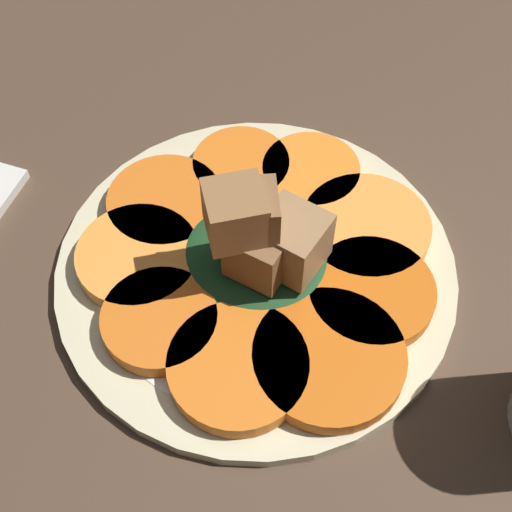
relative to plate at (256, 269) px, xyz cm
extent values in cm
cube|color=#4C3828|center=(0.00, 0.00, -1.52)|extent=(120.00, 120.00, 2.00)
cylinder|color=beige|center=(0.00, 0.00, -0.02)|extent=(27.97, 27.97, 1.00)
cylinder|color=white|center=(0.00, 0.00, 0.03)|extent=(22.37, 22.37, 1.00)
cylinder|color=orange|center=(-1.66, 8.06, 1.21)|extent=(8.93, 8.93, 1.26)
cylinder|color=#D56013|center=(-6.84, 5.59, 1.21)|extent=(9.73, 9.73, 1.26)
cylinder|color=#D45F12|center=(-8.18, 0.02, 1.21)|extent=(8.52, 8.52, 1.26)
cylinder|color=#F9953A|center=(-6.46, -5.17, 1.21)|extent=(9.20, 9.20, 1.26)
cylinder|color=orange|center=(-1.25, -8.87, 1.21)|extent=(7.34, 7.34, 1.26)
cylinder|color=orange|center=(3.92, -7.69, 1.21)|extent=(7.31, 7.31, 1.26)
cylinder|color=orange|center=(7.92, -2.51, 1.21)|extent=(8.43, 8.43, 1.26)
cylinder|color=#F99539|center=(7.75, 2.57, 1.21)|extent=(8.53, 8.53, 1.26)
cylinder|color=orange|center=(4.31, 6.65, 1.21)|extent=(7.62, 7.62, 1.26)
ellipsoid|color=#1E4723|center=(0.00, 0.00, 1.49)|extent=(10.61, 9.55, 1.81)
cube|color=#9E754C|center=(-2.48, -0.19, 4.39)|extent=(4.84, 4.84, 4.01)
cube|color=brown|center=(-0.73, 1.18, 4.26)|extent=(4.34, 4.34, 3.74)
cube|color=olive|center=(0.80, 1.55, 7.74)|extent=(4.92, 4.92, 3.57)
cube|color=brown|center=(0.31, 1.02, 7.44)|extent=(4.45, 4.45, 3.36)
cube|color=silver|center=(1.12, -5.02, 0.78)|extent=(11.99, 2.33, 0.40)
cube|color=silver|center=(-5.54, -5.72, 0.78)|extent=(1.68, 2.45, 0.40)
cube|color=silver|center=(-8.49, -7.03, 0.78)|extent=(4.71, 0.79, 0.40)
cube|color=silver|center=(-8.56, -6.37, 0.78)|extent=(4.71, 0.79, 0.40)
cube|color=silver|center=(-8.63, -5.71, 0.78)|extent=(4.71, 0.79, 0.40)
cube|color=silver|center=(-8.70, -5.04, 0.78)|extent=(4.71, 0.79, 0.40)
camera|label=1|loc=(-9.32, 26.35, 41.57)|focal=50.00mm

